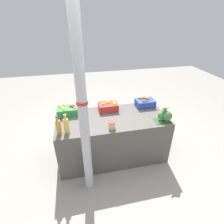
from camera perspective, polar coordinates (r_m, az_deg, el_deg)
The scene contains 11 objects.
ground_plane at distance 3.20m, azimuth 0.00°, elevation -13.39°, with size 10.00×10.00×0.00m, color gray.
market_table at distance 2.96m, azimuth 0.00°, elevation -8.05°, with size 1.73×0.81×0.75m, color #56514C.
support_pole at distance 1.92m, azimuth -9.62°, elevation 1.63°, with size 0.13×0.13×2.59m.
apple_crate at distance 2.89m, azimuth -14.37°, elevation 0.57°, with size 0.32×0.23×0.16m.
orange_crate at distance 2.92m, azimuth -1.00°, elevation 1.91°, with size 0.32×0.23×0.16m.
carrot_crate at distance 3.11m, azimuth 10.75°, elevation 2.99°, with size 0.32×0.23×0.16m.
broccoli_pile at distance 2.74m, azimuth 17.14°, elevation -1.20°, with size 0.25×0.20×0.18m.
juice_bottle_amber at distance 2.43m, azimuth -17.11°, elevation -4.53°, with size 0.07×0.07×0.28m.
juice_bottle_golden at distance 2.42m, azimuth -14.70°, elevation -4.18°, with size 0.07×0.07×0.29m.
pickle_jar at distance 2.47m, azimuth -0.06°, elevation -4.28°, with size 0.10×0.10×0.10m.
sparrow_bird at distance 2.67m, azimuth 16.91°, elevation 1.03°, with size 0.13×0.05×0.05m.
Camera 1 is at (-0.51, -2.29, 2.18)m, focal length 28.00 mm.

